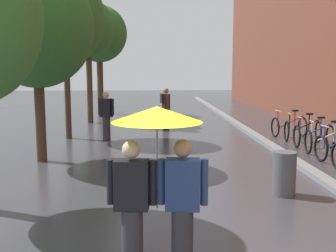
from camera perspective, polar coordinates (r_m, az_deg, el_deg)
The scene contains 13 objects.
kerb_strip at distance 14.91m, azimuth 11.89°, elevation -1.24°, with size 0.30×36.00×0.12m, color slate.
street_tree_1 at distance 11.12m, azimuth -17.79°, elevation 12.91°, with size 2.88×2.88×5.00m.
street_tree_2 at distance 14.56m, azimuth -14.10°, elevation 14.34°, with size 2.63×2.63×5.66m.
street_tree_3 at distance 18.52m, azimuth -11.02°, elevation 13.05°, with size 2.26×2.26×5.40m.
street_tree_4 at distance 22.13m, azimuth -9.53°, elevation 12.43°, with size 2.89×2.89×5.65m.
parked_bicycle_5 at distance 12.50m, azimuth 21.14°, elevation -1.94°, with size 1.15×0.81×0.96m.
parked_bicycle_6 at distance 13.34m, azimuth 19.53°, elevation -1.26°, with size 1.12×0.77×0.96m.
parked_bicycle_7 at distance 14.27m, azimuth 18.13°, elevation -0.60°, with size 1.16×0.84×0.96m.
parked_bicycle_8 at distance 15.16m, azimuth 16.42°, elevation -0.03°, with size 1.14×0.80×0.96m.
couple_under_umbrella at distance 4.79m, azimuth -1.52°, elevation -5.56°, with size 1.18×1.05×2.00m.
litter_bin at distance 8.24m, azimuth 15.81°, elevation -6.36°, with size 0.44×0.44×0.85m, color #4C4C51.
pedestrian_walking_midground at distance 13.82m, azimuth -8.55°, elevation 1.39°, with size 0.54×0.37×1.65m.
pedestrian_walking_far at distance 16.06m, azimuth -0.32°, elevation 2.56°, with size 0.39×0.58×1.65m.
Camera 1 is at (-0.53, -4.23, 2.44)m, focal length 43.98 mm.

